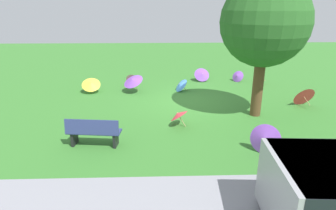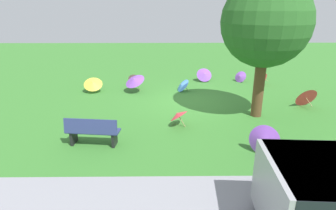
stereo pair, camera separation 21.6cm
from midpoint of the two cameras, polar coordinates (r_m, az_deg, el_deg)
ground at (r=12.68m, az=4.88°, el=0.69°), size 40.00×40.00×0.00m
park_bench at (r=8.89m, az=-14.11°, el=-5.09°), size 1.64×0.66×0.90m
shade_tree at (r=10.88m, az=19.40°, el=15.08°), size 3.12×3.12×5.02m
parasol_yellow_0 at (r=14.27m, az=-14.27°, el=4.25°), size 1.00×0.97×0.79m
parasol_blue_0 at (r=14.08m, az=3.26°, el=4.01°), size 0.78×0.88×0.64m
parasol_purple_0 at (r=8.59m, az=19.17°, el=-6.70°), size 0.91×0.87×0.88m
parasol_red_1 at (r=10.02m, az=2.60°, el=-1.91°), size 0.86×0.88×0.66m
parasol_purple_1 at (r=13.86m, az=-6.25°, el=4.94°), size 1.32×1.31×0.92m
parasol_purple_3 at (r=15.97m, az=7.62°, el=6.04°), size 0.88×0.82×0.76m
parasol_pink_2 at (r=15.54m, az=-6.37°, el=5.32°), size 0.61×0.54×0.59m
parasol_red_4 at (r=16.16m, az=18.60°, el=5.04°), size 0.65×0.62×0.63m
parasol_purple_4 at (r=16.28m, az=14.50°, el=5.51°), size 0.76×0.76×0.62m
parasol_red_6 at (r=13.23m, az=25.99°, el=1.58°), size 1.01×0.90×0.90m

